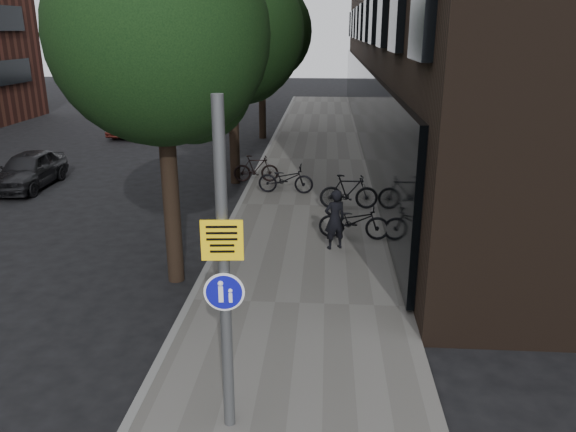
# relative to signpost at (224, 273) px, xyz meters

# --- Properties ---
(ground) EXTENTS (120.00, 120.00, 0.00)m
(ground) POSITION_rel_signpost_xyz_m (0.55, 0.39, -2.43)
(ground) COLOR black
(ground) RESTS_ON ground
(sidewalk) EXTENTS (4.50, 60.00, 0.12)m
(sidewalk) POSITION_rel_signpost_xyz_m (0.80, 10.39, -2.37)
(sidewalk) COLOR #5E5B57
(sidewalk) RESTS_ON ground
(curb_edge) EXTENTS (0.15, 60.00, 0.13)m
(curb_edge) POSITION_rel_signpost_xyz_m (-1.45, 10.39, -2.36)
(curb_edge) COLOR slate
(curb_edge) RESTS_ON ground
(street_tree_near) EXTENTS (4.40, 4.40, 7.50)m
(street_tree_near) POSITION_rel_signpost_xyz_m (-1.98, 5.03, 2.68)
(street_tree_near) COLOR black
(street_tree_near) RESTS_ON ground
(street_tree_mid) EXTENTS (5.00, 5.00, 7.80)m
(street_tree_mid) POSITION_rel_signpost_xyz_m (-1.98, 13.53, 2.69)
(street_tree_mid) COLOR black
(street_tree_mid) RESTS_ON ground
(street_tree_far) EXTENTS (5.00, 5.00, 7.80)m
(street_tree_far) POSITION_rel_signpost_xyz_m (-1.98, 22.53, 2.69)
(street_tree_far) COLOR black
(street_tree_far) RESTS_ON ground
(signpost) EXTENTS (0.53, 0.15, 4.57)m
(signpost) POSITION_rel_signpost_xyz_m (0.00, 0.00, 0.00)
(signpost) COLOR #595B5E
(signpost) RESTS_ON sidewalk
(pedestrian) EXTENTS (0.66, 0.56, 1.54)m
(pedestrian) POSITION_rel_signpost_xyz_m (1.52, 6.78, -1.54)
(pedestrian) COLOR black
(pedestrian) RESTS_ON sidewalk
(parked_bike_facade_near) EXTENTS (1.90, 0.79, 0.97)m
(parked_bike_facade_near) POSITION_rel_signpost_xyz_m (2.04, 7.52, -1.82)
(parked_bike_facade_near) COLOR black
(parked_bike_facade_near) RESTS_ON sidewalk
(parked_bike_facade_far) EXTENTS (1.80, 0.54, 1.07)m
(parked_bike_facade_far) POSITION_rel_signpost_xyz_m (1.99, 10.15, -1.77)
(parked_bike_facade_far) COLOR black
(parked_bike_facade_far) RESTS_ON sidewalk
(parked_bike_curb_near) EXTENTS (1.89, 0.74, 0.98)m
(parked_bike_curb_near) POSITION_rel_signpost_xyz_m (-0.07, 11.76, -1.82)
(parked_bike_curb_near) COLOR black
(parked_bike_curb_near) RESTS_ON sidewalk
(parked_bike_curb_far) EXTENTS (1.67, 0.63, 0.98)m
(parked_bike_curb_far) POSITION_rel_signpost_xyz_m (-1.25, 13.14, -1.82)
(parked_bike_curb_far) COLOR black
(parked_bike_curb_far) RESTS_ON sidewalk
(parked_car_near) EXTENTS (1.62, 3.83, 1.29)m
(parked_car_near) POSITION_rel_signpost_xyz_m (-9.28, 12.24, -1.78)
(parked_car_near) COLOR black
(parked_car_near) RESTS_ON ground
(parked_car_mid) EXTENTS (1.70, 4.10, 1.32)m
(parked_car_mid) POSITION_rel_signpost_xyz_m (-9.01, 22.79, -1.77)
(parked_car_mid) COLOR maroon
(parked_car_mid) RESTS_ON ground
(parked_car_far) EXTENTS (1.91, 4.31, 1.23)m
(parked_car_far) POSITION_rel_signpost_xyz_m (-7.58, 29.81, -1.81)
(parked_car_far) COLOR black
(parked_car_far) RESTS_ON ground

